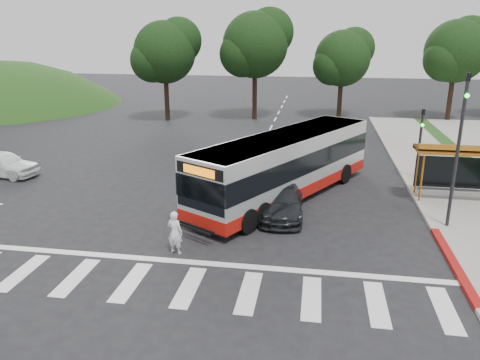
# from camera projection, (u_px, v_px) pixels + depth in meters

# --- Properties ---
(ground) EXTENTS (140.00, 140.00, 0.00)m
(ground) POSITION_uv_depth(u_px,v_px,m) (220.00, 227.00, 20.08)
(ground) COLOR black
(ground) RESTS_ON ground
(sidewalk_east) EXTENTS (4.00, 40.00, 0.12)m
(sidewalk_east) POSITION_uv_depth(u_px,v_px,m) (443.00, 182.00, 25.88)
(sidewalk_east) COLOR gray
(sidewalk_east) RESTS_ON ground
(curb_east) EXTENTS (0.30, 40.00, 0.15)m
(curb_east) POSITION_uv_depth(u_px,v_px,m) (406.00, 180.00, 26.18)
(curb_east) COLOR #9E9991
(curb_east) RESTS_ON ground
(curb_east_red) EXTENTS (0.32, 6.00, 0.15)m
(curb_east_red) POSITION_uv_depth(u_px,v_px,m) (454.00, 264.00, 16.78)
(curb_east_red) COLOR maroon
(curb_east_red) RESTS_ON ground
(crosswalk_ladder) EXTENTS (18.00, 2.60, 0.01)m
(crosswalk_ladder) POSITION_uv_depth(u_px,v_px,m) (189.00, 287.00, 15.38)
(crosswalk_ladder) COLOR silver
(crosswalk_ladder) RESTS_ON ground
(bus_shelter) EXTENTS (4.20, 1.60, 2.86)m
(bus_shelter) POSITION_uv_depth(u_px,v_px,m) (460.00, 155.00, 22.49)
(bus_shelter) COLOR #A3611B
(bus_shelter) RESTS_ON sidewalk_east
(traffic_signal_ne_tall) EXTENTS (0.18, 0.37, 6.50)m
(traffic_signal_ne_tall) POSITION_uv_depth(u_px,v_px,m) (459.00, 139.00, 18.82)
(traffic_signal_ne_tall) COLOR black
(traffic_signal_ne_tall) RESTS_ON ground
(traffic_signal_ne_short) EXTENTS (0.18, 0.37, 4.00)m
(traffic_signal_ne_short) POSITION_uv_depth(u_px,v_px,m) (420.00, 137.00, 25.82)
(traffic_signal_ne_short) COLOR black
(traffic_signal_ne_short) RESTS_ON ground
(tree_ne_a) EXTENTS (6.16, 5.74, 9.30)m
(tree_ne_a) POSITION_uv_depth(u_px,v_px,m) (457.00, 50.00, 42.02)
(tree_ne_a) COLOR black
(tree_ne_a) RESTS_ON parking_lot
(tree_north_a) EXTENTS (6.60, 6.15, 10.17)m
(tree_north_a) POSITION_uv_depth(u_px,v_px,m) (256.00, 44.00, 42.77)
(tree_north_a) COLOR black
(tree_north_a) RESTS_ON ground
(tree_north_b) EXTENTS (5.72, 5.33, 8.43)m
(tree_north_b) POSITION_uv_depth(u_px,v_px,m) (343.00, 57.00, 43.79)
(tree_north_b) COLOR black
(tree_north_b) RESTS_ON ground
(tree_north_c) EXTENTS (6.16, 5.74, 9.30)m
(tree_north_c) POSITION_uv_depth(u_px,v_px,m) (166.00, 51.00, 42.32)
(tree_north_c) COLOR black
(tree_north_c) RESTS_ON ground
(transit_bus) EXTENTS (8.43, 12.10, 3.20)m
(transit_bus) POSITION_uv_depth(u_px,v_px,m) (286.00, 167.00, 23.27)
(transit_bus) COLOR #B7BABD
(transit_bus) RESTS_ON ground
(pedestrian) EXTENTS (0.70, 0.54, 1.69)m
(pedestrian) POSITION_uv_depth(u_px,v_px,m) (175.00, 232.00, 17.50)
(pedestrian) COLOR white
(pedestrian) RESTS_ON ground
(dark_sedan) EXTENTS (2.12, 4.79, 1.37)m
(dark_sedan) POSITION_uv_depth(u_px,v_px,m) (282.00, 200.00, 21.32)
(dark_sedan) COLOR #212327
(dark_sedan) RESTS_ON ground
(west_car_white) EXTENTS (4.54, 2.39, 1.47)m
(west_car_white) POSITION_uv_depth(u_px,v_px,m) (2.00, 164.00, 26.99)
(west_car_white) COLOR white
(west_car_white) RESTS_ON ground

